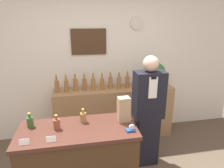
# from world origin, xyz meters

# --- Properties ---
(back_wall) EXTENTS (5.20, 0.09, 2.70)m
(back_wall) POSITION_xyz_m (-0.00, 2.00, 1.35)
(back_wall) COLOR silver
(back_wall) RESTS_ON ground_plane
(back_shelf) EXTENTS (2.03, 0.40, 0.91)m
(back_shelf) POSITION_xyz_m (0.20, 1.74, 0.46)
(back_shelf) COLOR #9E754C
(back_shelf) RESTS_ON ground_plane
(display_counter) EXTENTS (1.22, 0.56, 0.96)m
(display_counter) POSITION_xyz_m (-0.45, 0.47, 0.48)
(display_counter) COLOR #422B19
(display_counter) RESTS_ON ground_plane
(shopkeeper) EXTENTS (0.40, 0.25, 1.60)m
(shopkeeper) POSITION_xyz_m (0.52, 0.99, 0.80)
(shopkeeper) COLOR black
(shopkeeper) RESTS_ON ground_plane
(potted_plant) EXTENTS (0.32, 0.32, 0.41)m
(potted_plant) POSITION_xyz_m (0.93, 1.76, 1.14)
(potted_plant) COLOR #9E998E
(potted_plant) RESTS_ON back_shelf
(paper_bag) EXTENTS (0.14, 0.11, 0.28)m
(paper_bag) POSITION_xyz_m (0.06, 0.54, 1.10)
(paper_bag) COLOR tan
(paper_bag) RESTS_ON display_counter
(tape_dispenser) EXTENTS (0.09, 0.06, 0.07)m
(tape_dispenser) POSITION_xyz_m (0.08, 0.32, 0.98)
(tape_dispenser) COLOR #1E4799
(tape_dispenser) RESTS_ON display_counter
(price_card_left) EXTENTS (0.09, 0.02, 0.06)m
(price_card_left) POSITION_xyz_m (-0.93, 0.28, 0.98)
(price_card_left) COLOR white
(price_card_left) RESTS_ON display_counter
(price_card_right) EXTENTS (0.09, 0.02, 0.06)m
(price_card_right) POSITION_xyz_m (-0.69, 0.28, 0.98)
(price_card_right) COLOR white
(price_card_right) RESTS_ON display_counter
(counter_bottle_0) EXTENTS (0.07, 0.07, 0.16)m
(counter_bottle_0) POSITION_xyz_m (-0.93, 0.60, 1.02)
(counter_bottle_0) COLOR #325828
(counter_bottle_0) RESTS_ON display_counter
(counter_bottle_1) EXTENTS (0.07, 0.07, 0.16)m
(counter_bottle_1) POSITION_xyz_m (-0.65, 0.50, 1.02)
(counter_bottle_1) COLOR brown
(counter_bottle_1) RESTS_ON display_counter
(counter_bottle_2) EXTENTS (0.07, 0.07, 0.16)m
(counter_bottle_2) POSITION_xyz_m (-0.38, 0.59, 1.02)
(counter_bottle_2) COLOR olive
(counter_bottle_2) RESTS_ON display_counter
(shelf_bottle_0) EXTENTS (0.07, 0.07, 0.29)m
(shelf_bottle_0) POSITION_xyz_m (-0.74, 1.74, 1.02)
(shelf_bottle_0) COLOR #986339
(shelf_bottle_0) RESTS_ON back_shelf
(shelf_bottle_1) EXTENTS (0.07, 0.07, 0.29)m
(shelf_bottle_1) POSITION_xyz_m (-0.59, 1.72, 1.02)
(shelf_bottle_1) COLOR #986739
(shelf_bottle_1) RESTS_ON back_shelf
(shelf_bottle_2) EXTENTS (0.07, 0.07, 0.29)m
(shelf_bottle_2) POSITION_xyz_m (-0.45, 1.76, 1.02)
(shelf_bottle_2) COLOR #9A6737
(shelf_bottle_2) RESTS_ON back_shelf
(shelf_bottle_3) EXTENTS (0.07, 0.07, 0.29)m
(shelf_bottle_3) POSITION_xyz_m (-0.30, 1.74, 1.02)
(shelf_bottle_3) COLOR #976435
(shelf_bottle_3) RESTS_ON back_shelf
(shelf_bottle_4) EXTENTS (0.07, 0.07, 0.29)m
(shelf_bottle_4) POSITION_xyz_m (-0.16, 1.75, 1.02)
(shelf_bottle_4) COLOR #A07236
(shelf_bottle_4) RESTS_ON back_shelf
(shelf_bottle_5) EXTENTS (0.07, 0.07, 0.29)m
(shelf_bottle_5) POSITION_xyz_m (-0.01, 1.73, 1.02)
(shelf_bottle_5) COLOR #A16C33
(shelf_bottle_5) RESTS_ON back_shelf
(shelf_bottle_6) EXTENTS (0.07, 0.07, 0.29)m
(shelf_bottle_6) POSITION_xyz_m (0.13, 1.75, 1.02)
(shelf_bottle_6) COLOR olive
(shelf_bottle_6) RESTS_ON back_shelf
(shelf_bottle_7) EXTENTS (0.07, 0.07, 0.29)m
(shelf_bottle_7) POSITION_xyz_m (0.28, 1.74, 1.02)
(shelf_bottle_7) COLOR olive
(shelf_bottle_7) RESTS_ON back_shelf
(shelf_bottle_8) EXTENTS (0.07, 0.07, 0.29)m
(shelf_bottle_8) POSITION_xyz_m (0.42, 1.75, 1.02)
(shelf_bottle_8) COLOR #A0683E
(shelf_bottle_8) RESTS_ON back_shelf
(shelf_bottle_9) EXTENTS (0.07, 0.07, 0.29)m
(shelf_bottle_9) POSITION_xyz_m (0.56, 1.73, 1.02)
(shelf_bottle_9) COLOR #9B6732
(shelf_bottle_9) RESTS_ON back_shelf
(shelf_bottle_10) EXTENTS (0.07, 0.07, 0.29)m
(shelf_bottle_10) POSITION_xyz_m (0.71, 1.73, 1.02)
(shelf_bottle_10) COLOR olive
(shelf_bottle_10) RESTS_ON back_shelf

